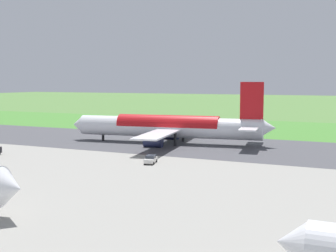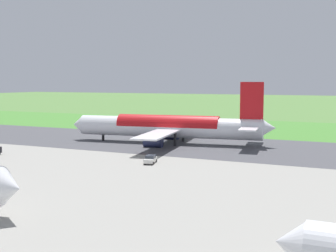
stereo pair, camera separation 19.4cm
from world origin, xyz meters
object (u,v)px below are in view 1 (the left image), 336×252
(no_stopping_sign, at_px, (230,126))
(traffic_cone_orange, at_px, (214,129))
(airliner_main, at_px, (169,127))
(service_car_followme, at_px, (151,159))

(no_stopping_sign, bearing_deg, traffic_cone_orange, 10.32)
(airliner_main, height_order, traffic_cone_orange, airliner_main)
(service_car_followme, relative_size, traffic_cone_orange, 8.17)
(airliner_main, bearing_deg, service_car_followme, 106.15)
(airliner_main, distance_m, service_car_followme, 27.81)
(airliner_main, relative_size, service_car_followme, 12.04)
(airliner_main, distance_m, traffic_cone_orange, 35.58)
(no_stopping_sign, distance_m, traffic_cone_orange, 5.33)
(service_car_followme, height_order, no_stopping_sign, no_stopping_sign)
(airliner_main, xyz_separation_m, service_car_followme, (-7.67, 26.50, -3.51))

